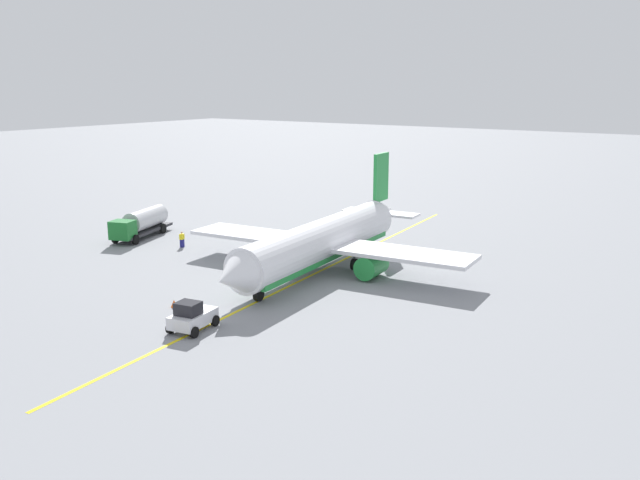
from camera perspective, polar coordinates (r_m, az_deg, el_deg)
ground_plane at (r=63.54m, az=0.00°, el=-2.64°), size 400.00×400.00×0.00m
airplane at (r=63.26m, az=0.21°, el=-0.15°), size 32.03×28.83×9.84m
fuel_tanker at (r=79.62m, az=-14.82°, el=1.42°), size 10.00×5.28×3.15m
pushback_tug at (r=49.32m, az=-10.72°, el=-6.34°), size 3.87×2.81×2.20m
refueling_worker at (r=74.09m, az=-11.52°, el=0.03°), size 0.60×0.49×1.71m
safety_cone_nose at (r=54.73m, az=-12.17°, el=-5.23°), size 0.53×0.53×0.59m
taxi_line_marking at (r=63.54m, az=0.00°, el=-2.63°), size 63.97×5.83×0.01m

